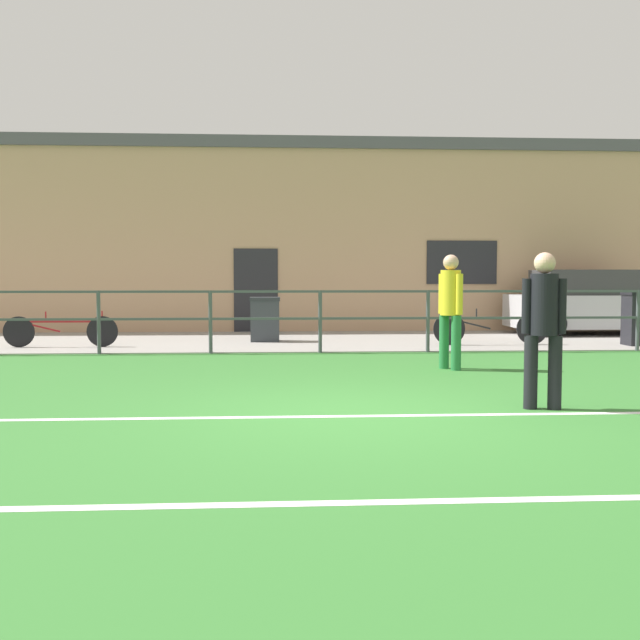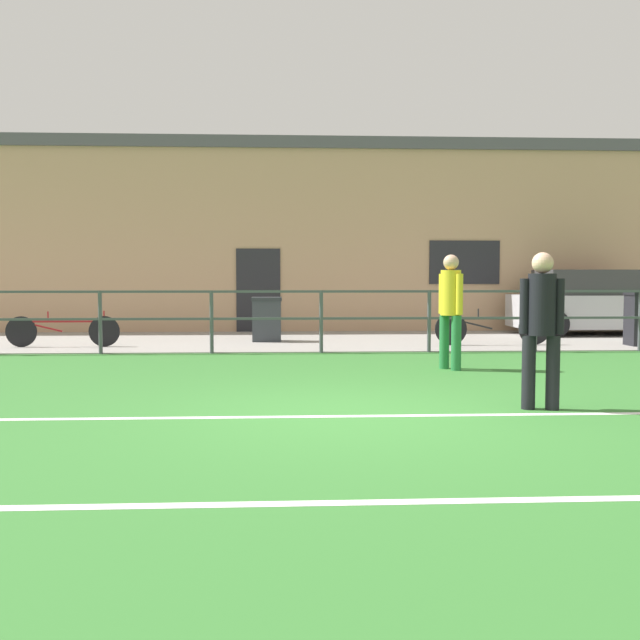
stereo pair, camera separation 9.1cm
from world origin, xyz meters
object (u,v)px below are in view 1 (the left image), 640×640
(bicycle_parked_0, at_px, (60,331))
(trash_bin_0, at_px, (640,318))
(parked_car_red, at_px, (593,304))
(player_goalkeeper, at_px, (544,321))
(trash_bin_1, at_px, (265,319))
(player_winger, at_px, (450,304))
(bicycle_parked_1, at_px, (491,328))

(bicycle_parked_0, xyz_separation_m, trash_bin_0, (11.53, -0.32, 0.23))
(parked_car_red, xyz_separation_m, bicycle_parked_0, (-11.84, -2.54, -0.41))
(player_goalkeeper, bearing_deg, bicycle_parked_0, -31.67)
(bicycle_parked_0, xyz_separation_m, trash_bin_1, (3.99, 1.04, 0.16))
(player_goalkeeper, bearing_deg, trash_bin_1, -56.04)
(trash_bin_0, distance_m, trash_bin_1, 7.66)
(player_winger, relative_size, bicycle_parked_1, 0.73)
(bicycle_parked_0, bearing_deg, trash_bin_1, 14.66)
(player_goalkeeper, bearing_deg, parked_car_red, -103.48)
(parked_car_red, relative_size, trash_bin_0, 3.68)
(player_goalkeeper, height_order, player_winger, player_winger)
(bicycle_parked_0, distance_m, trash_bin_1, 4.13)
(bicycle_parked_1, relative_size, trash_bin_0, 2.17)
(parked_car_red, xyz_separation_m, bicycle_parked_1, (-3.27, -2.57, -0.39))
(parked_car_red, distance_m, bicycle_parked_0, 12.12)
(trash_bin_1, bearing_deg, parked_car_red, 10.79)
(bicycle_parked_0, height_order, trash_bin_0, trash_bin_0)
(player_goalkeeper, bearing_deg, player_winger, -73.49)
(parked_car_red, distance_m, bicycle_parked_1, 4.18)
(player_goalkeeper, bearing_deg, bicycle_parked_1, -89.13)
(trash_bin_1, bearing_deg, bicycle_parked_0, -165.34)
(bicycle_parked_1, bearing_deg, player_goalkeeper, -102.34)
(bicycle_parked_0, bearing_deg, player_goalkeeper, -44.88)
(player_winger, relative_size, bicycle_parked_0, 0.78)
(parked_car_red, bearing_deg, player_goalkeeper, -116.69)
(player_goalkeeper, xyz_separation_m, player_winger, (-0.19, 3.31, 0.04))
(bicycle_parked_0, bearing_deg, trash_bin_0, -1.58)
(bicycle_parked_0, xyz_separation_m, bicycle_parked_1, (8.57, -0.03, 0.02))
(player_goalkeeper, xyz_separation_m, trash_bin_0, (4.49, 6.69, -0.37))
(bicycle_parked_1, bearing_deg, parked_car_red, 38.14)
(parked_car_red, bearing_deg, player_winger, -128.67)
(player_winger, distance_m, bicycle_parked_0, 7.81)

